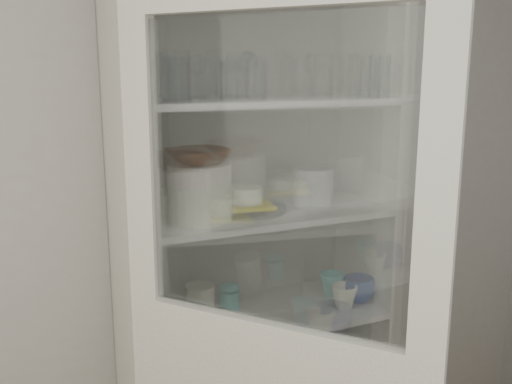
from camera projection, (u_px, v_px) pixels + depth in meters
name	position (u px, v px, depth m)	size (l,w,h in m)	color
wall_back	(185.00, 192.00, 2.19)	(3.60, 0.02, 2.60)	#ADAAA2
pantry_cabinet	(249.00, 286.00, 2.20)	(1.00, 0.45, 2.10)	beige
tumbler_0	(152.00, 78.00, 1.68)	(0.07, 0.07, 0.15)	silver
tumbler_1	(179.00, 77.00, 1.70)	(0.08, 0.08, 0.15)	silver
tumbler_2	(229.00, 81.00, 1.82)	(0.06, 0.06, 0.12)	silver
tumbler_3	(256.00, 80.00, 1.85)	(0.07, 0.07, 0.13)	silver
tumbler_4	(323.00, 78.00, 1.91)	(0.07, 0.07, 0.14)	silver
tumbler_5	(370.00, 77.00, 1.99)	(0.07, 0.07, 0.15)	silver
tumbler_6	(380.00, 76.00, 2.01)	(0.08, 0.08, 0.15)	silver
tumbler_7	(179.00, 79.00, 1.85)	(0.07, 0.07, 0.14)	silver
tumbler_8	(174.00, 78.00, 1.85)	(0.07, 0.07, 0.14)	silver
tumbler_9	(237.00, 76.00, 1.96)	(0.08, 0.08, 0.15)	silver
goblet_0	(197.00, 74.00, 1.97)	(0.07, 0.07, 0.17)	silver
goblet_1	(247.00, 72.00, 2.09)	(0.08, 0.08, 0.18)	silver
goblet_2	(246.00, 72.00, 2.07)	(0.08, 0.08, 0.18)	silver
goblet_3	(313.00, 73.00, 2.16)	(0.08, 0.08, 0.17)	silver
plate_stack_front	(200.00, 202.00, 1.92)	(0.22, 0.22, 0.13)	silver
plate_stack_back	(181.00, 200.00, 2.06)	(0.19, 0.19, 0.07)	silver
cream_bowl	(199.00, 174.00, 1.90)	(0.22, 0.22, 0.07)	silver
terracotta_bowl	(199.00, 156.00, 1.89)	(0.21, 0.21, 0.05)	#482512
glass_platter	(244.00, 208.00, 2.05)	(0.30, 0.30, 0.02)	silver
yellow_trivet	(244.00, 204.00, 2.05)	(0.19, 0.19, 0.01)	yellow
white_ramekin	(244.00, 195.00, 2.04)	(0.13, 0.13, 0.06)	silver
grey_bowl_stack	(313.00, 186.00, 2.14)	(0.15, 0.15, 0.14)	silver
mug_blue	(359.00, 289.00, 2.25)	(0.13, 0.13, 0.10)	navy
mug_teal	(332.00, 285.00, 2.31)	(0.10, 0.10, 0.09)	teal
mug_white	(344.00, 297.00, 2.19)	(0.10, 0.10, 0.09)	silver
teal_jar	(229.00, 299.00, 2.16)	(0.08, 0.08, 0.10)	teal
measuring_cups	(202.00, 329.00, 1.97)	(0.09, 0.09, 0.04)	silver
white_canister	(200.00, 302.00, 2.09)	(0.11, 0.11, 0.13)	silver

